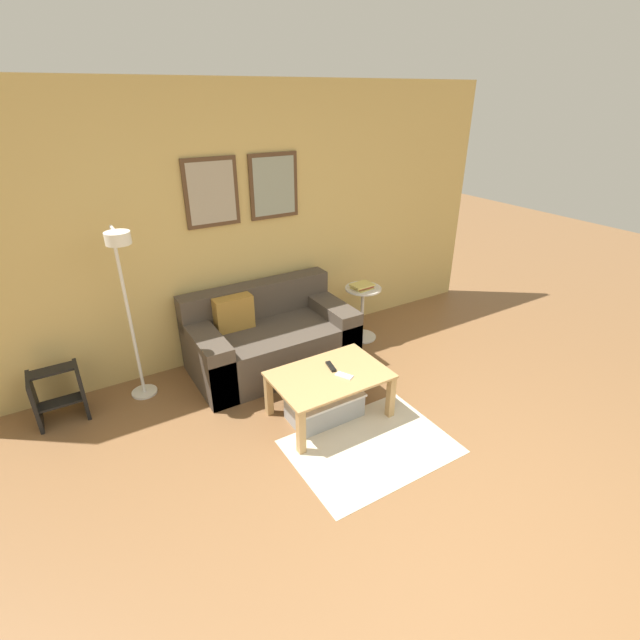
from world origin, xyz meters
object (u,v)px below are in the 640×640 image
coffee_table (330,381)px  remote_control (331,366)px  storage_bin (324,406)px  book_stack (363,286)px  step_stool (58,394)px  floor_lamp (126,290)px  side_table (362,308)px  cell_phone (344,376)px  couch (270,339)px

coffee_table → remote_control: bearing=51.9°
remote_control → storage_bin: bearing=-132.8°
book_stack → step_stool: bearing=176.8°
floor_lamp → side_table: size_ratio=2.61×
remote_control → floor_lamp: bearing=156.6°
book_stack → cell_phone: bearing=-131.7°
remote_control → cell_phone: (0.02, -0.16, -0.01)m
coffee_table → side_table: side_table is taller
remote_control → cell_phone: 0.16m
side_table → book_stack: (-0.02, -0.02, 0.26)m
coffee_table → book_stack: book_stack is taller
step_stool → side_table: bearing=-2.9°
cell_phone → step_stool: bearing=121.7°
coffee_table → step_stool: 2.21m
couch → book_stack: couch is taller
coffee_table → side_table: (1.03, 0.97, 0.02)m
couch → side_table: couch is taller
floor_lamp → step_stool: bearing=168.1°
storage_bin → remote_control: 0.33m
side_table → cell_phone: side_table is taller
cell_phone → couch: bearing=70.8°
storage_bin → couch: bearing=90.8°
couch → cell_phone: couch is taller
storage_bin → side_table: (1.08, 0.97, 0.24)m
couch → cell_phone: 1.08m
storage_bin → cell_phone: size_ratio=4.35×
side_table → book_stack: 0.26m
storage_bin → coffee_table: bearing=4.8°
couch → side_table: size_ratio=2.61×
cell_phone → side_table: bearing=20.9°
side_table → book_stack: bearing=-145.0°
side_table → step_stool: 2.94m
storage_bin → step_stool: 2.17m
floor_lamp → remote_control: size_ratio=10.26×
coffee_table → step_stool: size_ratio=2.11×
cell_phone → step_stool: 2.33m
couch → side_table: 1.10m
book_stack → side_table: bearing=35.0°
coffee_table → couch: bearing=93.8°
book_stack → storage_bin: bearing=-137.9°
cell_phone → floor_lamp: bearing=114.4°
book_stack → step_stool: (-2.91, 0.16, -0.38)m
floor_lamp → step_stool: 1.06m
step_stool → book_stack: bearing=-3.2°
storage_bin → floor_lamp: (-1.21, 0.98, 0.95)m
book_stack → step_stool: size_ratio=0.54×
side_table → step_stool: side_table is taller
remote_control → step_stool: size_ratio=0.34×
coffee_table → floor_lamp: floor_lamp is taller
storage_bin → book_stack: size_ratio=2.61×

